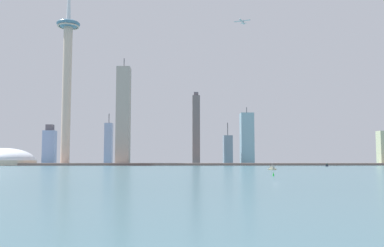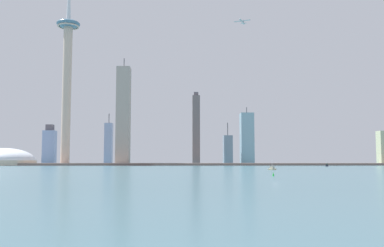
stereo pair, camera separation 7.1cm
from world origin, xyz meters
The scene contains 15 objects.
ground_plane centered at (0.00, 0.00, 0.00)m, with size 6000.00×6000.00×0.00m, color #3A5D68.
waterfront_pier centered at (0.00, 534.43, 1.94)m, with size 850.57×43.69×3.88m, color #756059.
observation_tower centered at (-243.48, 553.37, 175.48)m, with size 41.25×41.25×379.97m.
stadium_dome centered at (-346.81, 550.63, 7.70)m, with size 107.11×107.11×42.33m.
skyscraper_0 centered at (48.39, 626.55, 28.11)m, with size 16.71×26.87×81.16m.
skyscraper_1 centered at (-14.28, 587.56, 64.80)m, with size 13.60×25.66×133.80m.
skyscraper_2 centered at (87.50, 637.28, 50.56)m, with size 25.20×27.03×112.91m.
skyscraper_3 centered at (319.03, 555.63, 30.35)m, with size 19.17×19.33×60.69m.
skyscraper_4 centered at (-144.81, 563.85, 87.62)m, with size 23.55×25.46×191.96m.
skyscraper_5 centered at (-287.98, 608.26, 34.23)m, with size 22.82×16.62×75.28m.
skyscraper_6 centered at (-178.26, 610.40, 39.30)m, with size 14.27×16.29×96.65m.
boat_1 centered at (47.27, 224.88, 1.39)m, with size 10.47×13.94×10.68m.
boat_2 centered at (171.26, 427.09, 1.53)m, with size 8.38×15.16×9.41m.
channel_buoy_0 centered at (15.20, 73.25, 1.31)m, with size 1.16×1.16×2.61m, color green.
airplane centered at (66.91, 548.02, 256.82)m, with size 29.02×28.16×7.76m.
Camera 1 is at (-40.61, -181.92, 9.98)m, focal length 39.25 mm.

